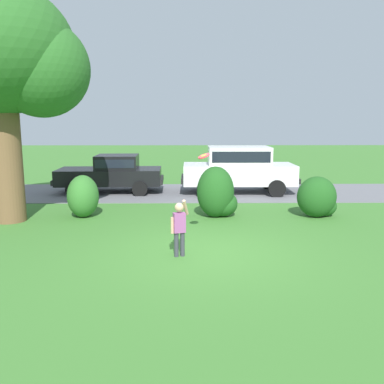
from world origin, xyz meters
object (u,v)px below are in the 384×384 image
Objects in this scene: child_thrower at (179,225)px; frisbee at (204,156)px; parked_sedan at (112,172)px; parked_suv at (239,167)px; oak_tree_large at (6,60)px.

frisbee is at bearing 53.74° from child_thrower.
parked_sedan is 15.56× the size of frisbee.
frisbee reaches higher than child_thrower.
parked_suv reaches higher than parked_sedan.
child_thrower is 4.49× the size of frisbee.
parked_suv is (7.28, 4.51, -3.59)m from oak_tree_large.
frisbee is at bearing -25.93° from oak_tree_large.
frisbee reaches higher than parked_sedan.
parked_suv is at bearing 74.04° from child_thrower.
oak_tree_large reaches higher than child_thrower.
oak_tree_large is 1.52× the size of parked_sedan.
oak_tree_large is 6.67m from frisbee.
frisbee is at bearing -103.40° from parked_suv.
child_thrower is at bearing -126.26° from frisbee.
parked_sedan is 8.71m from child_thrower.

